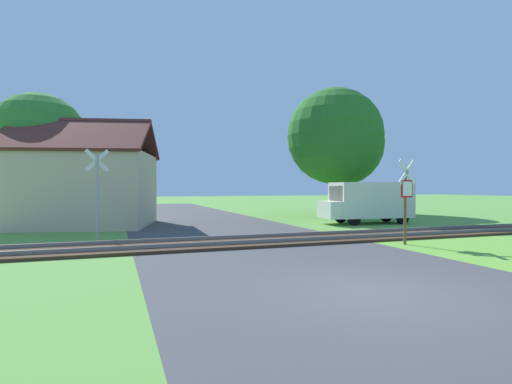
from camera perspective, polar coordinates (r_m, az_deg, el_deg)
The scene contains 10 objects.
ground_plane at distance 7.98m, azimuth 16.90°, elevation -13.74°, with size 160.00×160.00×0.00m, color #5B933D.
road_asphalt at distance 9.62m, azimuth 9.66°, elevation -11.21°, with size 8.21×80.00×0.01m, color #424244.
rail_track at distance 14.24m, azimuth -0.55°, elevation -7.08°, with size 60.00×2.60×0.22m.
stop_sign_near at distance 14.67m, azimuth 20.62°, elevation -0.40°, with size 0.86×0.24×2.94m.
crossing_sign_far at distance 16.23m, azimuth -21.75°, elevation 0.63°, with size 0.88×0.15×3.44m.
house at distance 22.18m, azimuth -23.37°, elevation 0.70°, with size 8.03×7.51×5.50m.
tree_right at distance 26.30m, azimuth 11.22°, elevation 7.80°, with size 6.14×6.14×8.32m.
tree_far at distance 31.77m, azimuth 12.02°, elevation 6.81°, with size 6.60×6.60×8.68m.
tree_left at distance 24.70m, azimuth -28.60°, elevation 6.48°, with size 5.07×5.07×7.06m.
mail_truck at distance 22.53m, azimuth 15.73°, elevation -1.23°, with size 5.05×2.28×2.24m.
Camera 1 is at (-4.60, -6.21, 1.99)m, focal length 28.00 mm.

